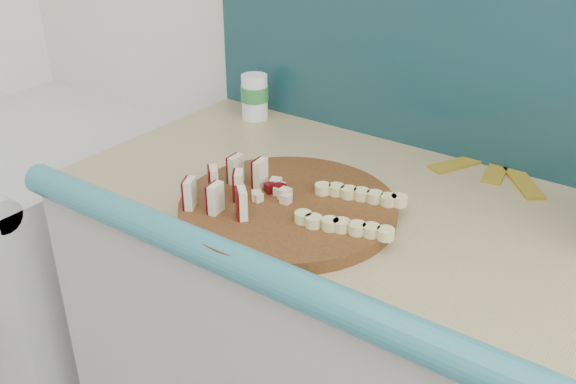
# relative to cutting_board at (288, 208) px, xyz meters

# --- Properties ---
(porcelain_fixture) EXTENTS (0.70, 0.72, 0.84)m
(porcelain_fixture) POSITION_rel_cutting_board_xyz_m (-0.94, 0.12, -0.52)
(porcelain_fixture) COLOR silver
(porcelain_fixture) RESTS_ON ground
(cutting_board) EXTENTS (0.47, 0.47, 0.02)m
(cutting_board) POSITION_rel_cutting_board_xyz_m (0.00, 0.00, 0.00)
(cutting_board) COLOR #46210F
(cutting_board) RESTS_ON kitchen_counter
(apple_wedges) EXTENTS (0.12, 0.17, 0.05)m
(apple_wedges) POSITION_rel_cutting_board_xyz_m (-0.09, -0.05, 0.04)
(apple_wedges) COLOR beige
(apple_wedges) RESTS_ON cutting_board
(apple_chunks) EXTENTS (0.06, 0.06, 0.02)m
(apple_chunks) POSITION_rel_cutting_board_xyz_m (-0.02, -0.01, 0.02)
(apple_chunks) COLOR #F9E8C7
(apple_chunks) RESTS_ON cutting_board
(banana_slices) EXTENTS (0.19, 0.18, 0.02)m
(banana_slices) POSITION_rel_cutting_board_xyz_m (0.11, 0.03, 0.02)
(banana_slices) COLOR #DFD888
(banana_slices) RESTS_ON cutting_board
(canister) EXTENTS (0.07, 0.07, 0.11)m
(canister) POSITION_rel_cutting_board_xyz_m (-0.34, 0.34, 0.04)
(canister) COLOR white
(canister) RESTS_ON kitchen_counter
(banana_peel) EXTENTS (0.24, 0.20, 0.01)m
(banana_peel) POSITION_rel_cutting_board_xyz_m (0.24, 0.39, -0.01)
(banana_peel) COLOR gold
(banana_peel) RESTS_ON kitchen_counter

